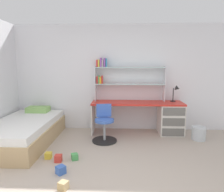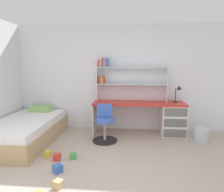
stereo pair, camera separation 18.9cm
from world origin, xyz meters
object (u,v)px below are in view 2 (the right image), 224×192
(desk, at_px, (163,117))
(waste_bin, at_px, (201,135))
(toy_block_natural_0, at_px, (58,184))
(desk_lamp, at_px, (179,91))
(bed_platform, at_px, (26,130))
(swivel_chair, at_px, (105,127))
(toy_block_red_2, at_px, (57,157))
(toy_block_blue_3, at_px, (58,169))
(toy_block_green_1, at_px, (73,156))
(toy_block_yellow_5, at_px, (48,154))
(bookshelf_hutch, at_px, (123,76))

(desk, xyz_separation_m, waste_bin, (0.73, -0.38, -0.28))
(desk, distance_m, toy_block_natural_0, 2.83)
(desk_lamp, height_order, bed_platform, desk_lamp)
(swivel_chair, distance_m, toy_block_natural_0, 1.78)
(toy_block_natural_0, distance_m, toy_block_red_2, 0.81)
(desk_lamp, distance_m, toy_block_red_2, 2.95)
(swivel_chair, distance_m, toy_block_red_2, 1.21)
(toy_block_natural_0, height_order, toy_block_blue_3, toy_block_blue_3)
(toy_block_green_1, bearing_deg, toy_block_natural_0, -87.14)
(waste_bin, distance_m, toy_block_natural_0, 3.04)
(waste_bin, bearing_deg, toy_block_blue_3, -149.72)
(bed_platform, height_order, waste_bin, bed_platform)
(desk_lamp, xyz_separation_m, toy_block_yellow_5, (-2.52, -1.47, -0.94))
(desk, distance_m, desk_lamp, 0.67)
(toy_block_natural_0, bearing_deg, desk, 53.29)
(desk, distance_m, waste_bin, 0.87)
(desk_lamp, xyz_separation_m, toy_block_natural_0, (-2.01, -2.32, -0.94))
(bookshelf_hutch, distance_m, swivel_chair, 1.30)
(bed_platform, relative_size, toy_block_blue_3, 17.22)
(desk_lamp, relative_size, toy_block_green_1, 3.66)
(toy_block_yellow_5, bearing_deg, waste_bin, 19.13)
(swivel_chair, xyz_separation_m, toy_block_yellow_5, (-0.89, -0.86, -0.24))
(bookshelf_hutch, xyz_separation_m, waste_bin, (1.67, -0.55, -1.20))
(desk, xyz_separation_m, toy_block_natural_0, (-1.68, -2.25, -0.36))
(waste_bin, xyz_separation_m, toy_block_yellow_5, (-2.91, -1.01, -0.09))
(bookshelf_hutch, distance_m, waste_bin, 2.13)
(desk, bearing_deg, toy_block_yellow_5, -147.43)
(toy_block_red_2, relative_size, toy_block_blue_3, 0.95)
(swivel_chair, height_order, bed_platform, swivel_chair)
(toy_block_blue_3, bearing_deg, bed_platform, 133.69)
(toy_block_green_1, relative_size, toy_block_yellow_5, 1.00)
(toy_block_natural_0, bearing_deg, waste_bin, 37.81)
(bookshelf_hutch, relative_size, toy_block_yellow_5, 15.64)
(bed_platform, relative_size, waste_bin, 7.04)
(swivel_chair, relative_size, waste_bin, 2.62)
(desk_lamp, bearing_deg, toy_block_green_1, -144.00)
(toy_block_green_1, height_order, toy_block_yellow_5, same)
(desk_lamp, distance_m, toy_block_blue_3, 3.05)
(bookshelf_hutch, height_order, toy_block_green_1, bookshelf_hutch)
(bookshelf_hutch, relative_size, toy_block_red_2, 14.52)
(toy_block_natural_0, relative_size, toy_block_red_2, 0.96)
(swivel_chair, relative_size, toy_block_blue_3, 6.41)
(desk, relative_size, toy_block_natural_0, 19.25)
(toy_block_yellow_5, bearing_deg, toy_block_green_1, -3.33)
(desk_lamp, bearing_deg, toy_block_red_2, -145.75)
(desk_lamp, height_order, toy_block_yellow_5, desk_lamp)
(toy_block_green_1, distance_m, toy_block_red_2, 0.27)
(swivel_chair, height_order, waste_bin, swivel_chair)
(toy_block_natural_0, distance_m, toy_block_blue_3, 0.40)
(waste_bin, height_order, toy_block_red_2, waste_bin)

